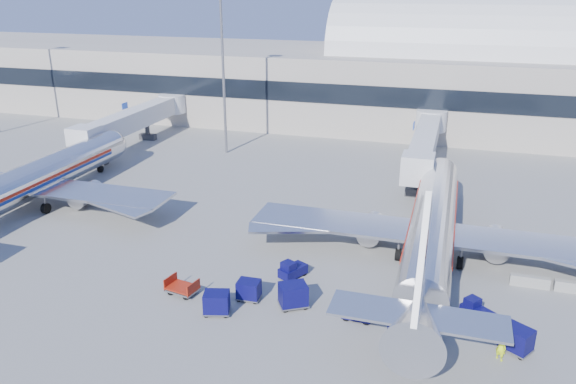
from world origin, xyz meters
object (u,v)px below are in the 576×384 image
(tug_right, at_px, (476,310))
(cart_train_a, at_px, (293,295))
(jetbridge_near, at_px, (426,139))
(jetbridge_mid, at_px, (138,118))
(tug_lead, at_px, (356,312))
(airliner_main, at_px, (432,229))
(cart_solo_near, at_px, (402,333))
(cart_open_red, at_px, (183,289))
(tug_left, at_px, (292,270))
(mast_west, at_px, (222,47))
(cart_train_c, at_px, (217,302))
(cart_train_b, at_px, (249,290))
(cart_solo_far, at_px, (517,339))
(barrier_mid, at_px, (575,287))
(barrier_near, at_px, (530,281))
(airliner_mid, at_px, (28,182))
(ramp_worker, at_px, (501,347))

(tug_right, height_order, cart_train_a, cart_train_a)
(jetbridge_near, bearing_deg, jetbridge_mid, 180.00)
(tug_lead, relative_size, tug_right, 0.87)
(cart_train_a, bearing_deg, airliner_main, 18.33)
(airliner_main, relative_size, cart_solo_near, 16.83)
(jetbridge_mid, relative_size, cart_open_red, 10.50)
(tug_lead, bearing_deg, cart_train_a, 179.86)
(airliner_main, relative_size, tug_left, 14.03)
(jetbridge_near, bearing_deg, mast_west, -178.32)
(cart_train_a, xyz_separation_m, cart_train_c, (-5.10, -2.53, -0.08))
(cart_train_b, distance_m, cart_train_c, 2.97)
(cart_train_c, bearing_deg, mast_west, 96.52)
(cart_train_b, bearing_deg, cart_train_a, -1.84)
(mast_west, distance_m, cart_open_red, 41.57)
(jetbridge_mid, bearing_deg, cart_train_c, -52.90)
(tug_left, xyz_separation_m, cart_open_red, (-7.43, -4.99, -0.26))
(jetbridge_near, bearing_deg, cart_solo_far, -77.13)
(jetbridge_near, relative_size, cart_train_a, 10.41)
(jetbridge_near, relative_size, barrier_mid, 9.17)
(mast_west, height_order, cart_train_a, mast_west)
(jetbridge_near, height_order, barrier_near, jetbridge_near)
(airliner_mid, height_order, cart_open_red, airliner_mid)
(cart_solo_far, bearing_deg, tug_lead, -150.28)
(cart_train_b, xyz_separation_m, cart_train_c, (-1.57, -2.52, 0.07))
(jetbridge_mid, height_order, tug_lead, jetbridge_mid)
(tug_right, distance_m, cart_train_a, 13.32)
(jetbridge_mid, xyz_separation_m, cart_train_a, (35.13, -37.18, -2.93))
(cart_train_b, height_order, cart_open_red, cart_train_b)
(tug_lead, distance_m, cart_solo_near, 4.06)
(cart_train_c, height_order, cart_open_red, cart_train_c)
(airliner_mid, bearing_deg, cart_train_b, -20.45)
(airliner_mid, height_order, barrier_mid, airliner_mid)
(tug_right, distance_m, cart_open_red, 22.11)
(jetbridge_mid, xyz_separation_m, tug_right, (48.25, -34.91, -3.24))
(cart_train_b, distance_m, cart_solo_near, 12.10)
(airliner_mid, bearing_deg, cart_train_a, -18.39)
(tug_right, distance_m, tug_left, 14.61)
(cart_train_c, height_order, cart_solo_near, cart_train_c)
(cart_train_b, bearing_deg, jetbridge_near, 72.45)
(cart_train_c, bearing_deg, barrier_near, 10.62)
(cart_train_b, bearing_deg, cart_solo_far, -4.71)
(airliner_main, bearing_deg, cart_train_b, -139.63)
(airliner_mid, bearing_deg, barrier_near, -2.87)
(cart_solo_near, distance_m, cart_solo_far, 7.41)
(airliner_main, bearing_deg, cart_open_red, -147.17)
(tug_right, height_order, cart_solo_far, cart_solo_far)
(airliner_mid, distance_m, jetbridge_mid, 26.43)
(tug_right, height_order, tug_left, tug_left)
(cart_open_red, xyz_separation_m, ramp_worker, (23.33, -1.44, 0.50))
(jetbridge_mid, bearing_deg, tug_left, -44.30)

